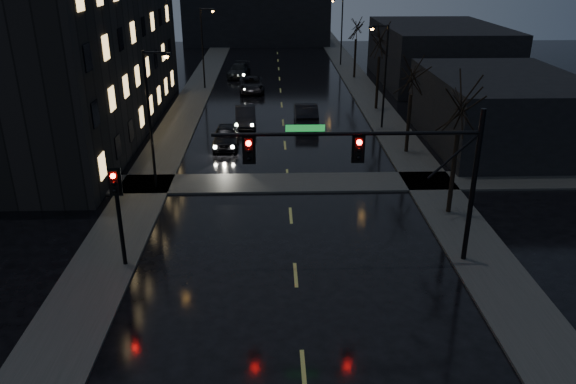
{
  "coord_description": "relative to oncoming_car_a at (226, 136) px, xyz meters",
  "views": [
    {
      "loc": [
        -0.96,
        -12.84,
        12.65
      ],
      "look_at": [
        -0.28,
        9.61,
        3.2
      ],
      "focal_mm": 35.0,
      "sensor_mm": 36.0,
      "label": 1
    }
  ],
  "objects": [
    {
      "name": "apartment_block",
      "position": [
        -12.26,
        4.07,
        5.25
      ],
      "size": [
        12.0,
        30.0,
        12.0
      ],
      "primitive_type": "cube",
      "color": "black",
      "rests_on": "ground"
    },
    {
      "name": "commercial_right_near",
      "position": [
        19.74,
        0.07,
        1.75
      ],
      "size": [
        10.0,
        14.0,
        5.0
      ],
      "primitive_type": "cube",
      "color": "black",
      "rests_on": "ground"
    },
    {
      "name": "sidewalk_right",
      "position": [
        12.74,
        9.07,
        -0.69
      ],
      "size": [
        3.0,
        140.0,
        0.12
      ],
      "primitive_type": "cube",
      "color": "#2D2D2B",
      "rests_on": "ground"
    },
    {
      "name": "far_block",
      "position": [
        1.24,
        52.07,
        3.25
      ],
      "size": [
        22.0,
        10.0,
        8.0
      ],
      "primitive_type": "cube",
      "color": "black",
      "rests_on": "ground"
    },
    {
      "name": "signal_mast",
      "position": [
        8.09,
        -16.93,
        4.12
      ],
      "size": [
        11.11,
        0.41,
        7.0
      ],
      "color": "black",
      "rests_on": "ground"
    },
    {
      "name": "streetlight_r_mid",
      "position": [
        11.82,
        4.07,
        4.02
      ],
      "size": [
        1.53,
        0.28,
        8.0
      ],
      "color": "black",
      "rests_on": "ground"
    },
    {
      "name": "tree_far",
      "position": [
        12.64,
        24.07,
        5.31
      ],
      "size": [
        3.43,
        3.43,
        7.88
      ],
      "color": "black",
      "rests_on": "ground"
    },
    {
      "name": "oncoming_car_c",
      "position": [
        1.33,
        17.77,
        -0.02
      ],
      "size": [
        2.72,
        5.42,
        1.47
      ],
      "primitive_type": "imported",
      "rotation": [
        0.0,
        0.0,
        0.05
      ],
      "color": "black",
      "rests_on": "ground"
    },
    {
      "name": "oncoming_car_a",
      "position": [
        0.0,
        0.0,
        0.0
      ],
      "size": [
        1.8,
        4.42,
        1.5
      ],
      "primitive_type": "imported",
      "rotation": [
        0.0,
        0.0,
        0.01
      ],
      "color": "black",
      "rests_on": "ground"
    },
    {
      "name": "tree_near",
      "position": [
        12.64,
        -11.93,
        5.47
      ],
      "size": [
        3.52,
        3.52,
        8.08
      ],
      "color": "black",
      "rests_on": "ground"
    },
    {
      "name": "streetlight_r_far",
      "position": [
        11.82,
        32.07,
        4.02
      ],
      "size": [
        1.53,
        0.28,
        8.0
      ],
      "color": "black",
      "rests_on": "ground"
    },
    {
      "name": "oncoming_car_d",
      "position": [
        -0.33,
        25.27,
        -0.01
      ],
      "size": [
        2.75,
        5.35,
        1.49
      ],
      "primitive_type": "imported",
      "rotation": [
        0.0,
        0.0,
        -0.13
      ],
      "color": "black",
      "rests_on": "ground"
    },
    {
      "name": "signal_pole_left",
      "position": [
        -3.26,
        -16.93,
        2.26
      ],
      "size": [
        0.35,
        0.41,
        4.53
      ],
      "color": "black",
      "rests_on": "ground"
    },
    {
      "name": "oncoming_car_b",
      "position": [
        1.19,
        5.35,
        0.0
      ],
      "size": [
        1.85,
        4.66,
        1.51
      ],
      "primitive_type": "imported",
      "rotation": [
        0.0,
        0.0,
        0.05
      ],
      "color": "black",
      "rests_on": "ground"
    },
    {
      "name": "streetlight_l_far",
      "position": [
        -3.34,
        19.07,
        4.02
      ],
      "size": [
        1.53,
        0.28,
        8.0
      ],
      "color": "black",
      "rests_on": "ground"
    },
    {
      "name": "sidewalk_cross",
      "position": [
        4.24,
        -7.43,
        -0.69
      ],
      "size": [
        40.0,
        3.0,
        0.12
      ],
      "primitive_type": "cube",
      "color": "#2D2D2B",
      "rests_on": "ground"
    },
    {
      "name": "commercial_right_far",
      "position": [
        21.24,
        22.07,
        2.25
      ],
      "size": [
        12.0,
        18.0,
        6.0
      ],
      "primitive_type": "cube",
      "color": "black",
      "rests_on": "ground"
    },
    {
      "name": "streetlight_l_near",
      "position": [
        -3.34,
        -7.93,
        4.02
      ],
      "size": [
        1.53,
        0.28,
        8.0
      ],
      "color": "black",
      "rests_on": "ground"
    },
    {
      "name": "sidewalk_left",
      "position": [
        -4.26,
        9.07,
        -0.69
      ],
      "size": [
        3.0,
        140.0,
        0.12
      ],
      "primitive_type": "cube",
      "color": "#2D2D2B",
      "rests_on": "ground"
    },
    {
      "name": "tree_mid_b",
      "position": [
        12.64,
        10.07,
        5.86
      ],
      "size": [
        3.74,
        3.74,
        8.59
      ],
      "color": "black",
      "rests_on": "ground"
    },
    {
      "name": "lead_car",
      "position": [
        6.09,
        5.77,
        0.1
      ],
      "size": [
        1.81,
        5.17,
        1.7
      ],
      "primitive_type": "imported",
      "rotation": [
        0.0,
        0.0,
        3.14
      ],
      "color": "black",
      "rests_on": "ground"
    },
    {
      "name": "tree_mid_a",
      "position": [
        12.64,
        -1.93,
        5.07
      ],
      "size": [
        3.3,
        3.3,
        7.58
      ],
      "color": "black",
      "rests_on": "ground"
    }
  ]
}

